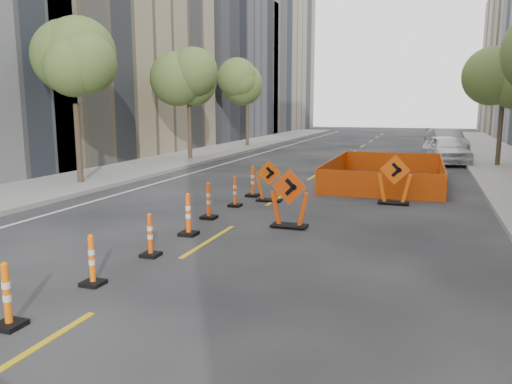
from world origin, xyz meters
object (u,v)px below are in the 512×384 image
at_px(channelizer_4, 150,235).
at_px(chevron_sign_center, 289,198).
at_px(channelizer_2, 7,295).
at_px(channelizer_7, 235,191).
at_px(channelizer_3, 92,260).
at_px(chevron_sign_right, 395,180).
at_px(parked_car_far, 441,138).
at_px(channelizer_5, 188,214).
at_px(chevron_sign_left, 269,181).
at_px(channelizer_6, 209,200).
at_px(parked_car_near, 446,149).
at_px(channelizer_8, 253,181).
at_px(parked_car_mid, 446,142).

height_order(channelizer_4, chevron_sign_center, chevron_sign_center).
relative_size(channelizer_2, channelizer_7, 1.02).
relative_size(channelizer_3, chevron_sign_right, 0.58).
bearing_deg(channelizer_3, channelizer_2, -91.91).
xyz_separation_m(chevron_sign_center, parked_car_far, (4.43, 28.86, -0.08)).
bearing_deg(channelizer_5, channelizer_7, 93.19).
xyz_separation_m(channelizer_3, chevron_sign_right, (4.67, 9.58, 0.35)).
bearing_deg(chevron_sign_left, parked_car_far, 56.41).
relative_size(channelizer_5, channelizer_6, 1.01).
distance_m(channelizer_5, parked_car_near, 20.03).
bearing_deg(channelizer_6, channelizer_3, -87.66).
bearing_deg(parked_car_far, channelizer_4, -110.09).
distance_m(channelizer_2, channelizer_7, 9.38).
xyz_separation_m(channelizer_3, parked_car_near, (6.67, 22.66, 0.32)).
bearing_deg(chevron_sign_center, channelizer_8, 122.60).
relative_size(channelizer_7, parked_car_near, 0.21).
distance_m(channelizer_5, chevron_sign_right, 7.44).
height_order(channelizer_7, chevron_sign_center, chevron_sign_center).
relative_size(channelizer_6, chevron_sign_left, 0.76).
height_order(channelizer_5, channelizer_8, channelizer_8).
bearing_deg(channelizer_2, channelizer_5, 88.78).
height_order(channelizer_5, chevron_sign_left, chevron_sign_left).
distance_m(channelizer_6, parked_car_mid, 23.59).
bearing_deg(parked_car_far, chevron_sign_left, -111.91).
xyz_separation_m(channelizer_5, channelizer_7, (-0.21, 3.75, -0.04)).
relative_size(channelizer_8, parked_car_far, 0.23).
height_order(channelizer_6, channelizer_8, channelizer_8).
distance_m(channelizer_8, chevron_sign_left, 1.06).
bearing_deg(channelizer_7, chevron_sign_right, 23.33).
height_order(channelizer_2, channelizer_5, channelizer_5).
height_order(channelizer_8, parked_car_mid, parked_car_mid).
bearing_deg(chevron_sign_right, channelizer_4, -112.64).
height_order(channelizer_2, channelizer_7, channelizer_2).
bearing_deg(chevron_sign_center, channelizer_5, -142.07).
distance_m(chevron_sign_left, parked_car_near, 15.19).
bearing_deg(parked_car_near, parked_car_mid, 75.03).
bearing_deg(channelizer_6, channelizer_7, 87.62).
height_order(channelizer_5, chevron_sign_center, chevron_sign_center).
bearing_deg(parked_car_mid, parked_car_near, -103.12).
xyz_separation_m(channelizer_8, chevron_sign_left, (0.82, -0.65, 0.15)).
height_order(channelizer_2, parked_car_far, parked_car_far).
bearing_deg(channelizer_4, chevron_sign_center, 58.35).
height_order(chevron_sign_left, chevron_sign_right, chevron_sign_right).
height_order(channelizer_3, channelizer_6, channelizer_6).
distance_m(channelizer_5, parked_car_far, 31.18).
bearing_deg(chevron_sign_right, channelizer_2, -104.31).
xyz_separation_m(channelizer_5, chevron_sign_center, (2.18, 1.62, 0.25)).
distance_m(channelizer_6, parked_car_near, 18.38).
bearing_deg(channelizer_2, chevron_sign_center, 72.40).
xyz_separation_m(channelizer_8, parked_car_near, (6.87, 13.28, 0.24)).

